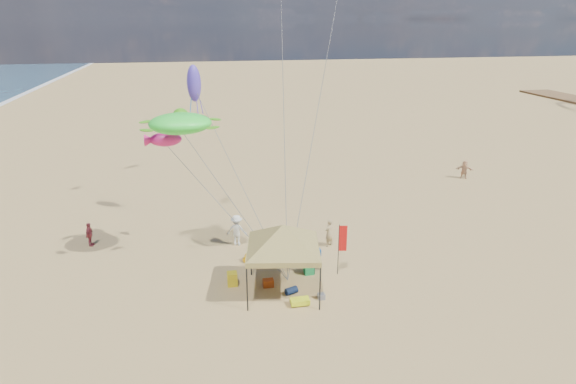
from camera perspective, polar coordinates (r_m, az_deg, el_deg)
name	(u,v)px	position (r m, az deg, el deg)	size (l,w,h in m)	color
ground	(299,285)	(25.11, 1.32, -10.93)	(280.00, 280.00, 0.00)	tan
canopy_tent	(283,227)	(22.96, -0.59, -4.22)	(6.68, 6.68, 4.18)	black
feather_flag	(342,241)	(25.33, 6.38, -5.82)	(0.43, 0.11, 2.87)	black
cooler_red	(268,283)	(24.91, -2.35, -10.71)	(0.54, 0.38, 0.38)	#A93C0D
cooler_blue	(316,252)	(27.93, 3.32, -7.14)	(0.54, 0.38, 0.38)	navy
bag_navy	(291,291)	(24.29, 0.39, -11.59)	(0.36, 0.36, 0.60)	#0E1D3E
bag_orange	(247,258)	(27.40, -4.88, -7.77)	(0.36, 0.36, 0.60)	#CC8E0B
chair_green	(309,268)	(25.99, 2.48, -8.92)	(0.50, 0.50, 0.70)	#1C9B4E
chair_yellow	(232,279)	(25.08, -6.62, -10.18)	(0.50, 0.50, 0.70)	gold
crate_grey	(321,296)	(23.97, 3.97, -12.22)	(0.34, 0.30, 0.28)	slate
beach_cart	(300,301)	(23.44, 1.42, -12.80)	(0.90, 0.50, 0.24)	#CFE419
person_near_a	(329,233)	(28.81, 4.86, -4.83)	(0.62, 0.41, 1.71)	tan
person_near_b	(302,244)	(27.52, 1.64, -6.18)	(0.75, 0.59, 1.55)	#3C4352
person_near_c	(237,230)	(28.96, -6.07, -4.53)	(1.23, 0.71, 1.91)	silver
person_far_a	(90,234)	(31.12, -22.44, -4.66)	(0.86, 0.36, 1.47)	#A8404A
person_far_c	(464,170)	(43.58, 20.14, 2.51)	(1.45, 0.46, 1.56)	tan
turtle_kite	(180,123)	(24.77, -12.63, 7.92)	(3.11, 2.49, 1.04)	#31FE3B
fish_kite	(166,139)	(26.62, -14.28, 6.05)	(1.70, 0.85, 0.76)	#F12081
squid_kite	(194,83)	(30.57, -11.07, 12.51)	(0.86, 0.86, 2.23)	#523CC6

